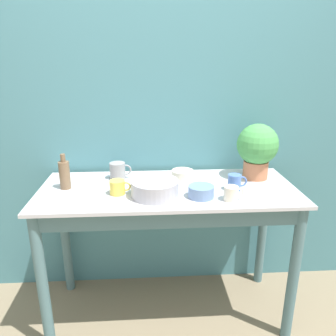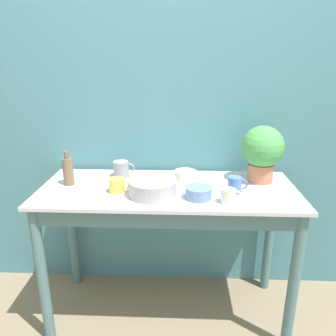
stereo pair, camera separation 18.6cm
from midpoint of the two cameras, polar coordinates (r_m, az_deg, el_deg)
The scene contains 11 objects.
wall_back at distance 2.16m, azimuth 2.90°, elevation 8.28°, with size 6.00×0.05×2.40m.
counter_table at distance 1.95m, azimuth 2.73°, elevation -8.48°, with size 1.48×0.62×0.87m.
potted_plant at distance 2.05m, azimuth 18.63°, elevation 2.88°, with size 0.25×0.25×0.34m.
bowl_wash_large at distance 1.78m, azimuth 0.31°, elevation -3.52°, with size 0.26×0.26×0.09m.
bottle_tall at distance 1.98m, azimuth -14.47°, elevation -0.52°, with size 0.06×0.06×0.21m.
mug_cream at distance 1.74m, azimuth 13.58°, elevation -4.82°, with size 0.11×0.08×0.08m.
mug_blue at distance 1.87m, azimuth 14.45°, elevation -2.91°, with size 0.11×0.07×0.09m.
mug_yellow at distance 1.84m, azimuth -6.02°, elevation -3.07°, with size 0.12×0.08×0.08m.
mug_grey at distance 2.07m, azimuth -5.57°, elevation -0.22°, with size 0.13×0.10×0.10m.
bowl_small_blue at distance 1.76m, azimuth 8.37°, elevation -4.36°, with size 0.14×0.14×0.06m.
bowl_small_cream at distance 2.04m, azimuth 5.62°, elevation -1.25°, with size 0.14×0.14×0.05m.
Camera 2 is at (0.07, -1.46, 1.58)m, focal length 35.00 mm.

